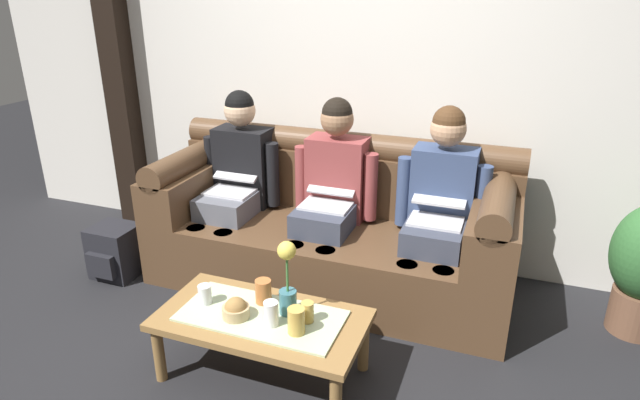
{
  "coord_description": "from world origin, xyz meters",
  "views": [
    {
      "loc": [
        1.06,
        -1.86,
        1.87
      ],
      "look_at": [
        0.04,
        0.85,
        0.7
      ],
      "focal_mm": 30.14,
      "sensor_mm": 36.0,
      "label": 1
    }
  ],
  "objects_px": {
    "couch": "(331,229)",
    "coffee_table": "(261,323)",
    "person_middle": "(331,188)",
    "cup_near_left": "(263,291)",
    "cup_far_right": "(271,314)",
    "cup_near_right": "(307,312)",
    "person_right": "(440,202)",
    "cup_far_center": "(205,294)",
    "cup_far_left": "(296,321)",
    "backpack_left": "(115,252)",
    "person_left": "(237,176)",
    "snack_bowl": "(236,310)",
    "flower_vase": "(287,280)"
  },
  "relations": [
    {
      "from": "cup_far_center",
      "to": "cup_far_left",
      "type": "xyz_separation_m",
      "value": [
        0.53,
        -0.07,
        0.01
      ]
    },
    {
      "from": "cup_far_right",
      "to": "cup_far_left",
      "type": "bearing_deg",
      "value": -6.41
    },
    {
      "from": "cup_far_right",
      "to": "couch",
      "type": "bearing_deg",
      "value": 94.38
    },
    {
      "from": "person_right",
      "to": "flower_vase",
      "type": "xyz_separation_m",
      "value": [
        -0.57,
        -0.97,
        -0.11
      ]
    },
    {
      "from": "coffee_table",
      "to": "cup_far_center",
      "type": "height_order",
      "value": "cup_far_center"
    },
    {
      "from": "cup_far_left",
      "to": "person_left",
      "type": "bearing_deg",
      "value": 129.3
    },
    {
      "from": "person_left",
      "to": "person_right",
      "type": "distance_m",
      "value": 1.37
    },
    {
      "from": "couch",
      "to": "person_left",
      "type": "distance_m",
      "value": 0.74
    },
    {
      "from": "person_right",
      "to": "flower_vase",
      "type": "relative_size",
      "value": 3.14
    },
    {
      "from": "cup_near_right",
      "to": "coffee_table",
      "type": "bearing_deg",
      "value": -172.57
    },
    {
      "from": "person_left",
      "to": "person_right",
      "type": "relative_size",
      "value": 1.0
    },
    {
      "from": "cup_near_left",
      "to": "snack_bowl",
      "type": "bearing_deg",
      "value": -112.73
    },
    {
      "from": "couch",
      "to": "person_middle",
      "type": "height_order",
      "value": "person_middle"
    },
    {
      "from": "couch",
      "to": "cup_far_right",
      "type": "height_order",
      "value": "couch"
    },
    {
      "from": "cup_near_right",
      "to": "couch",
      "type": "bearing_deg",
      "value": 103.09
    },
    {
      "from": "cup_far_left",
      "to": "cup_far_center",
      "type": "bearing_deg",
      "value": 172.66
    },
    {
      "from": "couch",
      "to": "coffee_table",
      "type": "xyz_separation_m",
      "value": [
        0.0,
        -1.04,
        -0.06
      ]
    },
    {
      "from": "cup_near_right",
      "to": "backpack_left",
      "type": "xyz_separation_m",
      "value": [
        -1.63,
        0.53,
        -0.23
      ]
    },
    {
      "from": "person_middle",
      "to": "cup_far_left",
      "type": "bearing_deg",
      "value": -78.75
    },
    {
      "from": "cup_far_center",
      "to": "cup_far_right",
      "type": "relative_size",
      "value": 0.8
    },
    {
      "from": "flower_vase",
      "to": "cup_far_center",
      "type": "bearing_deg",
      "value": -171.08
    },
    {
      "from": "person_left",
      "to": "person_right",
      "type": "bearing_deg",
      "value": -0.01
    },
    {
      "from": "cup_far_left",
      "to": "coffee_table",
      "type": "bearing_deg",
      "value": 161.81
    },
    {
      "from": "coffee_table",
      "to": "snack_bowl",
      "type": "height_order",
      "value": "snack_bowl"
    },
    {
      "from": "person_right",
      "to": "person_middle",
      "type": "bearing_deg",
      "value": 179.97
    },
    {
      "from": "cup_near_right",
      "to": "backpack_left",
      "type": "distance_m",
      "value": 1.73
    },
    {
      "from": "person_middle",
      "to": "cup_far_center",
      "type": "distance_m",
      "value": 1.11
    },
    {
      "from": "person_right",
      "to": "coffee_table",
      "type": "relative_size",
      "value": 1.18
    },
    {
      "from": "coffee_table",
      "to": "flower_vase",
      "type": "bearing_deg",
      "value": 28.4
    },
    {
      "from": "couch",
      "to": "cup_far_left",
      "type": "height_order",
      "value": "couch"
    },
    {
      "from": "couch",
      "to": "flower_vase",
      "type": "bearing_deg",
      "value": -83.09
    },
    {
      "from": "person_middle",
      "to": "cup_near_left",
      "type": "bearing_deg",
      "value": -92.32
    },
    {
      "from": "couch",
      "to": "snack_bowl",
      "type": "height_order",
      "value": "couch"
    },
    {
      "from": "person_left",
      "to": "cup_far_left",
      "type": "relative_size",
      "value": 9.47
    },
    {
      "from": "cup_near_right",
      "to": "cup_far_left",
      "type": "bearing_deg",
      "value": -97.79
    },
    {
      "from": "cup_far_right",
      "to": "cup_near_left",
      "type": "bearing_deg",
      "value": 126.5
    },
    {
      "from": "flower_vase",
      "to": "cup_far_center",
      "type": "relative_size",
      "value": 3.9
    },
    {
      "from": "backpack_left",
      "to": "cup_far_center",
      "type": "bearing_deg",
      "value": -27.61
    },
    {
      "from": "couch",
      "to": "cup_near_left",
      "type": "bearing_deg",
      "value": -92.31
    },
    {
      "from": "cup_far_center",
      "to": "cup_near_left",
      "type": "bearing_deg",
      "value": 21.97
    },
    {
      "from": "person_middle",
      "to": "cup_far_right",
      "type": "height_order",
      "value": "person_middle"
    },
    {
      "from": "cup_far_right",
      "to": "cup_near_right",
      "type": "bearing_deg",
      "value": 30.25
    },
    {
      "from": "cup_near_left",
      "to": "cup_near_right",
      "type": "distance_m",
      "value": 0.28
    },
    {
      "from": "cup_far_center",
      "to": "cup_near_right",
      "type": "bearing_deg",
      "value": 3.59
    },
    {
      "from": "person_left",
      "to": "snack_bowl",
      "type": "xyz_separation_m",
      "value": [
        0.58,
        -1.09,
        -0.26
      ]
    },
    {
      "from": "backpack_left",
      "to": "snack_bowl",
      "type": "bearing_deg",
      "value": -25.65
    },
    {
      "from": "person_right",
      "to": "cup_far_right",
      "type": "relative_size",
      "value": 9.85
    },
    {
      "from": "couch",
      "to": "cup_near_right",
      "type": "xyz_separation_m",
      "value": [
        0.23,
        -1.01,
        0.04
      ]
    },
    {
      "from": "person_left",
      "to": "coffee_table",
      "type": "xyz_separation_m",
      "value": [
        0.68,
        -1.03,
        -0.35
      ]
    },
    {
      "from": "snack_bowl",
      "to": "cup_far_right",
      "type": "height_order",
      "value": "cup_far_right"
    }
  ]
}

